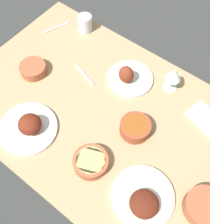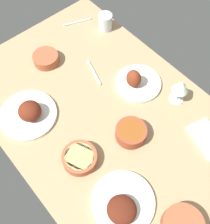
{
  "view_description": "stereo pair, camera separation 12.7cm",
  "coord_description": "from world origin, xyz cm",
  "px_view_note": "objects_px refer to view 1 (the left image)",
  "views": [
    {
      "loc": [
        -38.5,
        50.15,
        116.37
      ],
      "look_at": [
        0.0,
        0.0,
        6.0
      ],
      "focal_mm": 44.5,
      "sensor_mm": 36.0,
      "label": 1
    },
    {
      "loc": [
        -47.75,
        41.44,
        116.37
      ],
      "look_at": [
        0.0,
        0.0,
        6.0
      ],
      "focal_mm": 44.5,
      "sensor_mm": 36.0,
      "label": 2
    }
  ],
  "objects_px": {
    "bowl_pasta": "(204,207)",
    "fork_loose": "(56,28)",
    "plate_far_side": "(129,77)",
    "folded_napkin": "(207,120)",
    "water_tumbler": "(85,23)",
    "plate_near_viewer": "(29,127)",
    "plate_center_main": "(143,199)",
    "bowl_soup": "(135,127)",
    "wine_glass": "(174,75)",
    "spoon_loose": "(85,75)",
    "bowl_potatoes": "(91,162)",
    "bowl_sauce": "(33,69)"
  },
  "relations": [
    {
      "from": "bowl_soup",
      "to": "folded_napkin",
      "type": "bearing_deg",
      "value": -133.83
    },
    {
      "from": "spoon_loose",
      "to": "plate_center_main",
      "type": "bearing_deg",
      "value": 166.88
    },
    {
      "from": "folded_napkin",
      "to": "fork_loose",
      "type": "relative_size",
      "value": 1.08
    },
    {
      "from": "plate_far_side",
      "to": "bowl_pasta",
      "type": "relative_size",
      "value": 1.47
    },
    {
      "from": "bowl_pasta",
      "to": "water_tumbler",
      "type": "distance_m",
      "value": 1.08
    },
    {
      "from": "fork_loose",
      "to": "spoon_loose",
      "type": "bearing_deg",
      "value": 86.01
    },
    {
      "from": "plate_near_viewer",
      "to": "fork_loose",
      "type": "bearing_deg",
      "value": -58.02
    },
    {
      "from": "bowl_potatoes",
      "to": "wine_glass",
      "type": "relative_size",
      "value": 1.06
    },
    {
      "from": "plate_center_main",
      "to": "wine_glass",
      "type": "xyz_separation_m",
      "value": [
        0.2,
        -0.53,
        0.08
      ]
    },
    {
      "from": "bowl_potatoes",
      "to": "folded_napkin",
      "type": "height_order",
      "value": "bowl_potatoes"
    },
    {
      "from": "bowl_sauce",
      "to": "wine_glass",
      "type": "bearing_deg",
      "value": -150.57
    },
    {
      "from": "wine_glass",
      "to": "folded_napkin",
      "type": "height_order",
      "value": "wine_glass"
    },
    {
      "from": "bowl_potatoes",
      "to": "bowl_pasta",
      "type": "height_order",
      "value": "bowl_pasta"
    },
    {
      "from": "bowl_potatoes",
      "to": "wine_glass",
      "type": "bearing_deg",
      "value": -96.37
    },
    {
      "from": "plate_far_side",
      "to": "bowl_pasta",
      "type": "distance_m",
      "value": 0.67
    },
    {
      "from": "plate_center_main",
      "to": "bowl_pasta",
      "type": "distance_m",
      "value": 0.23
    },
    {
      "from": "wine_glass",
      "to": "fork_loose",
      "type": "xyz_separation_m",
      "value": [
        0.72,
        0.04,
        -0.1
      ]
    },
    {
      "from": "bowl_pasta",
      "to": "plate_far_side",
      "type": "bearing_deg",
      "value": -29.62
    },
    {
      "from": "bowl_sauce",
      "to": "bowl_soup",
      "type": "bearing_deg",
      "value": -176.45
    },
    {
      "from": "fork_loose",
      "to": "bowl_pasta",
      "type": "bearing_deg",
      "value": 92.2
    },
    {
      "from": "bowl_pasta",
      "to": "fork_loose",
      "type": "relative_size",
      "value": 0.93
    },
    {
      "from": "plate_center_main",
      "to": "bowl_soup",
      "type": "bearing_deg",
      "value": -49.56
    },
    {
      "from": "plate_far_side",
      "to": "bowl_potatoes",
      "type": "height_order",
      "value": "plate_far_side"
    },
    {
      "from": "plate_far_side",
      "to": "folded_napkin",
      "type": "distance_m",
      "value": 0.42
    },
    {
      "from": "plate_far_side",
      "to": "bowl_sauce",
      "type": "bearing_deg",
      "value": 31.09
    },
    {
      "from": "plate_center_main",
      "to": "folded_napkin",
      "type": "height_order",
      "value": "plate_center_main"
    },
    {
      "from": "plate_near_viewer",
      "to": "bowl_soup",
      "type": "distance_m",
      "value": 0.47
    },
    {
      "from": "spoon_loose",
      "to": "folded_napkin",
      "type": "bearing_deg",
      "value": -149.74
    },
    {
      "from": "plate_center_main",
      "to": "spoon_loose",
      "type": "bearing_deg",
      "value": -30.29
    },
    {
      "from": "plate_near_viewer",
      "to": "bowl_soup",
      "type": "bearing_deg",
      "value": -143.21
    },
    {
      "from": "plate_near_viewer",
      "to": "plate_center_main",
      "type": "bearing_deg",
      "value": -175.14
    },
    {
      "from": "bowl_soup",
      "to": "bowl_pasta",
      "type": "distance_m",
      "value": 0.42
    },
    {
      "from": "water_tumbler",
      "to": "bowl_potatoes",
      "type": "bearing_deg",
      "value": 131.23
    },
    {
      "from": "folded_napkin",
      "to": "spoon_loose",
      "type": "distance_m",
      "value": 0.63
    },
    {
      "from": "plate_near_viewer",
      "to": "spoon_loose",
      "type": "height_order",
      "value": "plate_near_viewer"
    },
    {
      "from": "plate_center_main",
      "to": "folded_napkin",
      "type": "xyz_separation_m",
      "value": [
        -0.04,
        -0.48,
        -0.01
      ]
    },
    {
      "from": "bowl_pasta",
      "to": "wine_glass",
      "type": "distance_m",
      "value": 0.58
    },
    {
      "from": "plate_far_side",
      "to": "folded_napkin",
      "type": "relative_size",
      "value": 1.27
    },
    {
      "from": "wine_glass",
      "to": "plate_far_side",
      "type": "bearing_deg",
      "value": 25.55
    },
    {
      "from": "bowl_pasta",
      "to": "folded_napkin",
      "type": "height_order",
      "value": "bowl_pasta"
    },
    {
      "from": "plate_far_side",
      "to": "bowl_potatoes",
      "type": "distance_m",
      "value": 0.47
    },
    {
      "from": "plate_near_viewer",
      "to": "bowl_potatoes",
      "type": "distance_m",
      "value": 0.32
    },
    {
      "from": "bowl_sauce",
      "to": "plate_center_main",
      "type": "bearing_deg",
      "value": 166.11
    },
    {
      "from": "water_tumbler",
      "to": "fork_loose",
      "type": "height_order",
      "value": "water_tumbler"
    },
    {
      "from": "wine_glass",
      "to": "spoon_loose",
      "type": "distance_m",
      "value": 0.44
    },
    {
      "from": "plate_far_side",
      "to": "bowl_pasta",
      "type": "height_order",
      "value": "plate_far_side"
    },
    {
      "from": "water_tumbler",
      "to": "bowl_sauce",
      "type": "bearing_deg",
      "value": 87.54
    },
    {
      "from": "spoon_loose",
      "to": "water_tumbler",
      "type": "bearing_deg",
      "value": -34.07
    },
    {
      "from": "folded_napkin",
      "to": "spoon_loose",
      "type": "relative_size",
      "value": 1.07
    },
    {
      "from": "plate_near_viewer",
      "to": "bowl_potatoes",
      "type": "bearing_deg",
      "value": -172.49
    }
  ]
}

